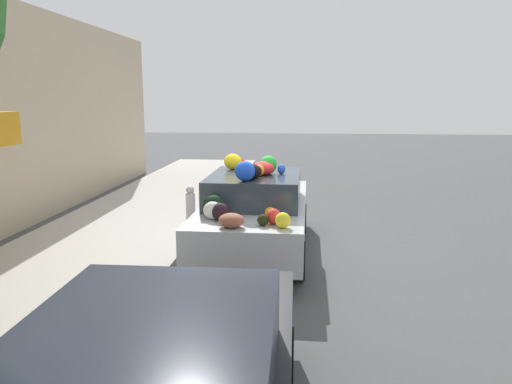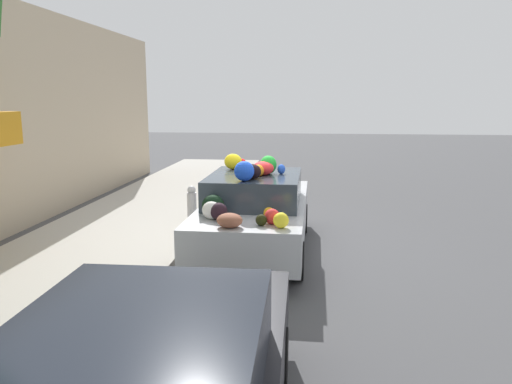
{
  "view_description": "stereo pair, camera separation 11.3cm",
  "coord_description": "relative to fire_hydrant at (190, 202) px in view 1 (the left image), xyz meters",
  "views": [
    {
      "loc": [
        -8.47,
        -0.94,
        2.67
      ],
      "look_at": [
        0.0,
        -0.1,
        1.07
      ],
      "focal_mm": 35.0,
      "sensor_mm": 36.0,
      "label": 1
    },
    {
      "loc": [
        -8.46,
        -1.05,
        2.67
      ],
      "look_at": [
        0.0,
        -0.1,
        1.07
      ],
      "focal_mm": 35.0,
      "sensor_mm": 36.0,
      "label": 2
    }
  ],
  "objects": [
    {
      "name": "fire_hydrant",
      "position": [
        0.0,
        0.0,
        0.0
      ],
      "size": [
        0.2,
        0.2,
        0.7
      ],
      "color": "#B2B2B7",
      "rests_on": "sidewalk_curb"
    },
    {
      "name": "art_car",
      "position": [
        -1.79,
        -1.57,
        0.27
      ],
      "size": [
        4.3,
        1.77,
        1.72
      ],
      "rotation": [
        0.0,
        0.0,
        -0.01
      ],
      "color": "#B7BABF",
      "rests_on": "ground"
    },
    {
      "name": "sidewalk_curb",
      "position": [
        -1.76,
        1.22,
        -0.41
      ],
      "size": [
        24.0,
        3.2,
        0.14
      ],
      "color": "#B2ADA3",
      "rests_on": "ground"
    },
    {
      "name": "ground_plane",
      "position": [
        -1.76,
        -1.48,
        -0.48
      ],
      "size": [
        60.0,
        60.0,
        0.0
      ],
      "primitive_type": "plane",
      "color": "#4C4C4F"
    }
  ]
}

